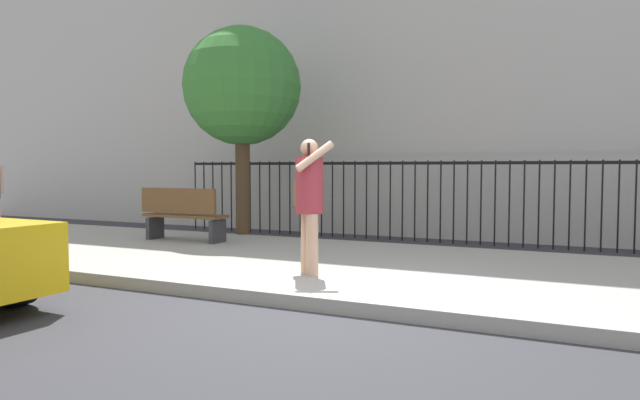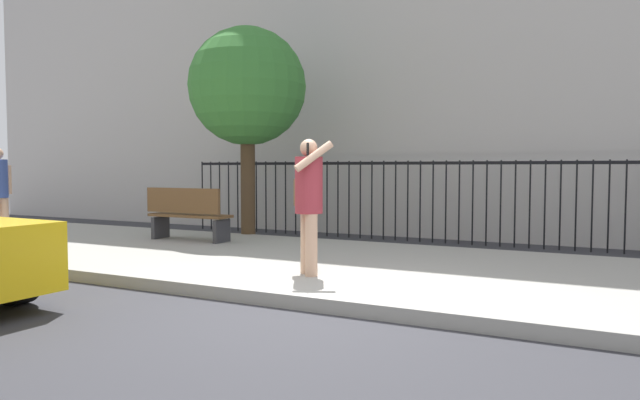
{
  "view_description": "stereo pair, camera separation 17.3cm",
  "coord_description": "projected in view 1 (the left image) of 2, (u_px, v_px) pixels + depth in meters",
  "views": [
    {
      "loc": [
        2.62,
        -5.2,
        1.47
      ],
      "look_at": [
        -0.55,
        1.4,
        1.05
      ],
      "focal_mm": 32.59,
      "sensor_mm": 36.0,
      "label": 1
    },
    {
      "loc": [
        2.78,
        -5.12,
        1.47
      ],
      "look_at": [
        -0.55,
        1.4,
        1.05
      ],
      "focal_mm": 32.59,
      "sensor_mm": 36.0,
      "label": 2
    }
  ],
  "objects": [
    {
      "name": "building_facade",
      "position": [
        476.0,
        21.0,
        13.27
      ],
      "size": [
        28.0,
        4.0,
        9.62
      ],
      "primitive_type": "cube",
      "color": "#BCB7B2",
      "rests_on": "ground"
    },
    {
      "name": "street_tree_near",
      "position": [
        242.0,
        88.0,
        11.32
      ],
      "size": [
        2.3,
        2.3,
        4.2
      ],
      "color": "#4C3823",
      "rests_on": "ground"
    },
    {
      "name": "iron_fence",
      "position": [
        447.0,
        191.0,
        11.15
      ],
      "size": [
        12.03,
        0.04,
        1.6
      ],
      "color": "black",
      "rests_on": "ground"
    },
    {
      "name": "pedestrian_on_phone",
      "position": [
        309.0,
        196.0,
        7.09
      ],
      "size": [
        0.69,
        0.68,
        1.66
      ],
      "color": "tan",
      "rests_on": "sidewalk"
    },
    {
      "name": "street_bench",
      "position": [
        182.0,
        213.0,
        10.32
      ],
      "size": [
        1.6,
        0.45,
        0.95
      ],
      "color": "brown",
      "rests_on": "sidewalk"
    },
    {
      "name": "ground_plane",
      "position": [
        309.0,
        312.0,
        5.89
      ],
      "size": [
        60.0,
        60.0,
        0.0
      ],
      "primitive_type": "plane",
      "color": "#333338"
    },
    {
      "name": "sidewalk",
      "position": [
        382.0,
        270.0,
        7.87
      ],
      "size": [
        28.0,
        4.4,
        0.15
      ],
      "primitive_type": "cube",
      "color": "#9E9B93",
      "rests_on": "ground"
    }
  ]
}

